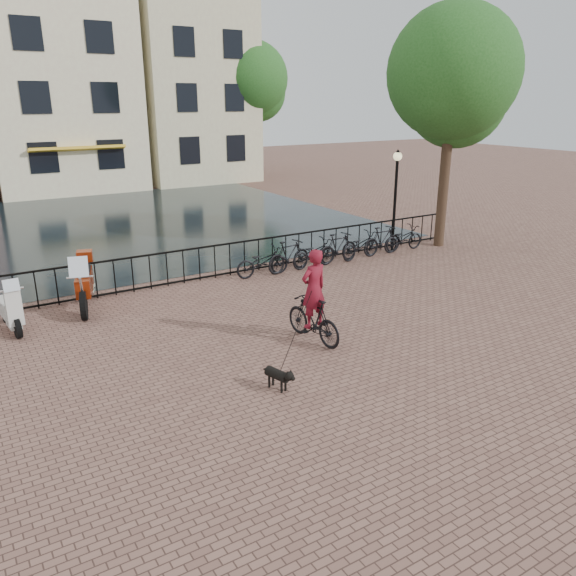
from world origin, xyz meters
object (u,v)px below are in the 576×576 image
lamp_post (396,184)px  motorcycle (84,277)px  cyclist (313,301)px  scooter (8,301)px  dog (277,377)px

lamp_post → motorcycle: lamp_post is taller
lamp_post → cyclist: bearing=-143.6°
lamp_post → scooter: lamp_post is taller
motorcycle → dog: bearing=-56.4°
dog → motorcycle: size_ratio=0.31×
dog → scooter: size_ratio=0.47×
dog → scooter: bearing=108.0°
scooter → cyclist: bearing=-42.7°
lamp_post → dog: (-8.60, -6.49, -2.14)m
cyclist → motorcycle: 6.17m
lamp_post → motorcycle: (-10.61, -0.16, -1.55)m
cyclist → scooter: cyclist is taller
lamp_post → dog: size_ratio=4.64×
cyclist → motorcycle: cyclist is taller
motorcycle → scooter: bearing=-145.7°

